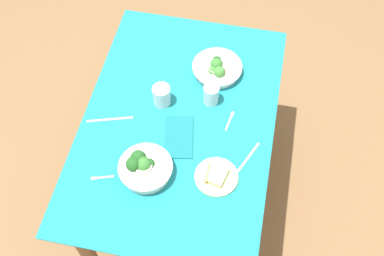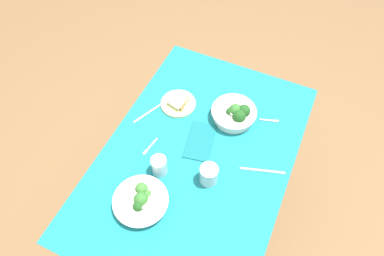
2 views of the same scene
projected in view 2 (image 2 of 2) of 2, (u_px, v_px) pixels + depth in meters
ground_plane at (196, 215)px, 2.27m from camera, size 6.00×6.00×0.00m
dining_table at (197, 169)px, 1.74m from camera, size 1.29×0.86×0.78m
broccoli_bowl_far at (141, 201)px, 1.47m from camera, size 0.24×0.24×0.09m
broccoli_bowl_near at (235, 114)px, 1.72m from camera, size 0.23×0.23×0.11m
bread_side_plate at (178, 103)px, 1.80m from camera, size 0.19×0.19×0.04m
water_glass_center at (209, 175)px, 1.52m from camera, size 0.08×0.08×0.10m
water_glass_side at (159, 166)px, 1.54m from camera, size 0.07×0.07×0.10m
fork_by_far_bowl at (270, 120)px, 1.74m from camera, size 0.04×0.10×0.00m
fork_by_near_bowl at (150, 147)px, 1.65m from camera, size 0.11×0.03×0.00m
table_knife_left at (262, 170)px, 1.58m from camera, size 0.07×0.20×0.00m
table_knife_right at (150, 112)px, 1.78m from camera, size 0.19×0.09×0.00m
napkin_folded_upper at (200, 141)px, 1.67m from camera, size 0.24×0.16×0.01m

